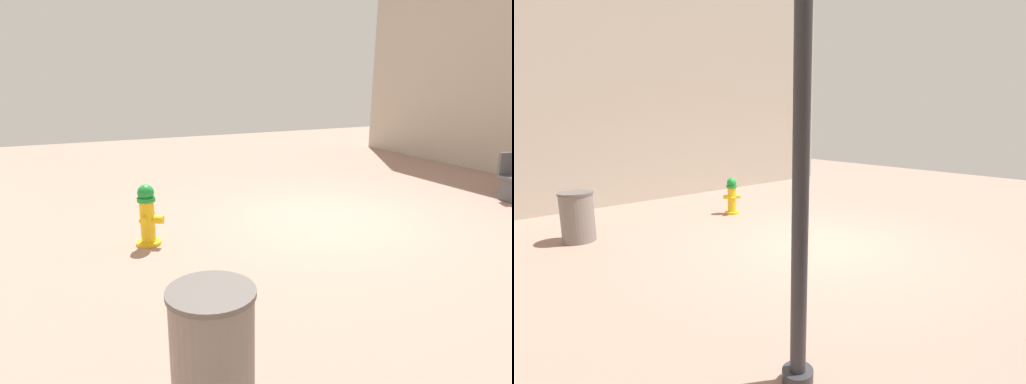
# 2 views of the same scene
# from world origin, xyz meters

# --- Properties ---
(ground_plane) EXTENTS (23.40, 23.40, 0.00)m
(ground_plane) POSITION_xyz_m (0.00, 0.00, 0.00)
(ground_plane) COLOR #9E7A6B
(building_facade_right) EXTENTS (0.70, 18.00, 9.68)m
(building_facade_right) POSITION_xyz_m (6.26, 2.70, 4.84)
(building_facade_right) COLOR #B2A899
(building_facade_right) RESTS_ON ground_plane
(fire_hydrant) EXTENTS (0.41, 0.42, 0.90)m
(fire_hydrant) POSITION_xyz_m (3.08, -0.17, 0.45)
(fire_hydrant) COLOR gold
(fire_hydrant) RESTS_ON ground_plane
(street_lamp) EXTENTS (0.36, 0.36, 4.15)m
(street_lamp) POSITION_xyz_m (-2.23, 3.03, 2.56)
(street_lamp) COLOR #2D2D33
(street_lamp) RESTS_ON ground_plane
(trash_bin) EXTENTS (0.62, 0.62, 0.96)m
(trash_bin) POSITION_xyz_m (3.31, 3.30, 0.48)
(trash_bin) COLOR slate
(trash_bin) RESTS_ON ground_plane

